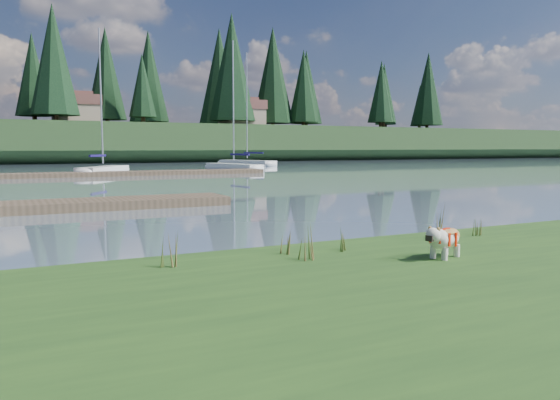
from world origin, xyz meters
TOP-DOWN VIEW (x-y plane):
  - ground at (0.00, 30.00)m, footprint 200.00×200.00m
  - bank at (0.00, -6.00)m, footprint 60.00×9.00m
  - ridge at (0.00, 73.00)m, footprint 200.00×20.00m
  - bulldog at (2.92, -3.59)m, footprint 0.85×0.51m
  - dock_far at (2.00, 30.00)m, footprint 26.00×2.20m
  - sailboat_bg_2 at (3.96, 33.92)m, footprint 5.21×6.85m
  - sailboat_bg_4 at (14.83, 35.70)m, footprint 3.21×7.80m
  - sailboat_bg_5 at (21.00, 47.39)m, footprint 4.41×8.95m
  - weed_0 at (0.98, -2.79)m, footprint 0.17×0.14m
  - weed_1 at (0.88, -2.24)m, footprint 0.17×0.14m
  - weed_2 at (4.04, -2.24)m, footprint 0.17×0.14m
  - weed_3 at (-0.99, -2.33)m, footprint 0.17×0.14m
  - weed_4 at (1.81, -2.42)m, footprint 0.17×0.14m
  - weed_5 at (4.98, -2.32)m, footprint 0.17×0.14m
  - mud_lip at (0.00, -1.60)m, footprint 60.00×0.50m
  - conifer_4 at (3.00, 66.00)m, footprint 6.16×6.16m
  - conifer_5 at (15.00, 70.00)m, footprint 3.96×3.96m
  - conifer_6 at (28.00, 68.00)m, footprint 7.04×7.04m
  - conifer_7 at (42.00, 71.00)m, footprint 5.28×5.28m
  - conifer_8 at (55.00, 67.00)m, footprint 4.62×4.62m
  - conifer_9 at (68.00, 70.00)m, footprint 5.94×5.94m
  - house_1 at (6.00, 71.00)m, footprint 6.30×5.30m
  - house_2 at (30.00, 69.00)m, footprint 6.30×5.30m

SIDE VIEW (x-z plane):
  - ground at x=0.00m, z-range 0.00..0.00m
  - mud_lip at x=0.00m, z-range 0.00..0.14m
  - dock_far at x=2.00m, z-range 0.00..0.30m
  - bank at x=0.00m, z-range 0.00..0.35m
  - sailboat_bg_5 at x=21.00m, z-range -5.95..6.59m
  - sailboat_bg_4 at x=14.83m, z-range -5.34..5.99m
  - sailboat_bg_2 at x=3.96m, z-range -5.17..5.83m
  - weed_4 at x=1.81m, z-range 0.32..0.73m
  - weed_1 at x=0.88m, z-range 0.31..0.77m
  - weed_3 at x=-0.99m, z-range 0.31..0.81m
  - weed_5 at x=4.98m, z-range 0.31..0.81m
  - weed_0 at x=0.98m, z-range 0.31..0.85m
  - bulldog at x=2.92m, z-range 0.41..0.91m
  - weed_2 at x=4.04m, z-range 0.29..1.07m
  - ridge at x=0.00m, z-range 0.00..5.00m
  - house_1 at x=6.00m, z-range 4.99..9.64m
  - house_2 at x=30.00m, z-range 4.99..9.64m
  - conifer_5 at x=15.00m, z-range 5.65..16.00m
  - conifer_8 at x=55.00m, z-range 5.62..17.40m
  - conifer_7 at x=42.00m, z-range 5.59..18.79m
  - conifer_9 at x=68.00m, z-range 5.55..20.18m
  - conifer_4 at x=3.00m, z-range 5.54..20.64m
  - conifer_6 at x=28.00m, z-range 5.49..22.49m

